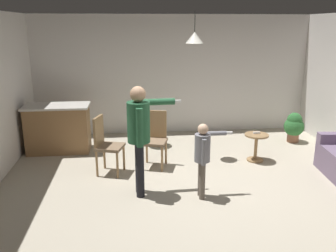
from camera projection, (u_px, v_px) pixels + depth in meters
ground at (198, 190)px, 5.52m from camera, size 7.68×7.68×0.00m
wall_back at (173, 75)px, 8.21m from camera, size 6.40×0.10×2.70m
kitchen_counter at (58, 128)px, 7.09m from camera, size 1.26×0.66×0.95m
side_table_by_couch at (256, 144)px, 6.61m from camera, size 0.44×0.44×0.52m
person_adult at (140, 129)px, 5.11m from camera, size 0.81×0.50×1.65m
person_child at (203, 153)px, 5.09m from camera, size 0.59×0.33×1.13m
dining_chair_by_counter at (155, 137)px, 6.33m from camera, size 0.52×0.52×1.00m
dining_chair_near_wall at (106, 143)px, 6.00m from camera, size 0.52×0.52×1.00m
potted_plant_corner at (294, 126)px, 7.69m from camera, size 0.43×0.43×0.65m
potted_plant_by_wall at (154, 127)px, 7.42m from camera, size 0.48×0.48×0.73m
spare_remote_on_table at (257, 133)px, 6.58m from camera, size 0.13×0.04×0.04m
ceiling_light_pendant at (195, 38)px, 6.31m from camera, size 0.32×0.32×0.55m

